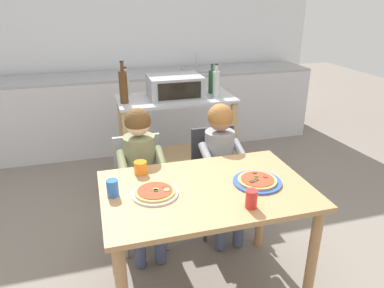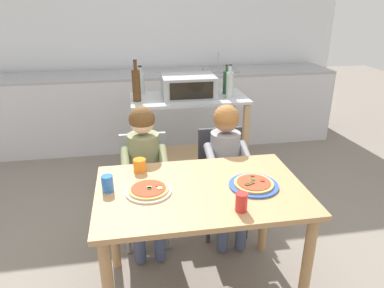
% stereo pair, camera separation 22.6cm
% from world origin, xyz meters
% --- Properties ---
extents(ground_plane, '(11.68, 11.68, 0.00)m').
position_xyz_m(ground_plane, '(0.00, 1.17, 0.00)').
color(ground_plane, slate).
extents(back_wall_tiled, '(4.73, 0.12, 2.70)m').
position_xyz_m(back_wall_tiled, '(0.00, 2.98, 1.35)').
color(back_wall_tiled, silver).
rests_on(back_wall_tiled, ground).
extents(kitchen_counter, '(4.26, 0.60, 1.10)m').
position_xyz_m(kitchen_counter, '(0.00, 2.57, 0.45)').
color(kitchen_counter, silver).
rests_on(kitchen_counter, ground).
extents(kitchen_island_cart, '(1.05, 0.53, 0.91)m').
position_xyz_m(kitchen_island_cart, '(0.16, 1.40, 0.60)').
color(kitchen_island_cart, '#B7BABF').
rests_on(kitchen_island_cart, ground).
extents(toaster_oven, '(0.47, 0.36, 0.19)m').
position_xyz_m(toaster_oven, '(0.16, 1.40, 1.00)').
color(toaster_oven, '#999BA0').
rests_on(toaster_oven, kitchen_island_cart).
extents(bottle_squat_spirits, '(0.06, 0.06, 0.27)m').
position_xyz_m(bottle_squat_spirits, '(0.52, 1.44, 1.02)').
color(bottle_squat_spirits, '#1E4723').
rests_on(bottle_squat_spirits, kitchen_island_cart).
extents(bottle_brown_beer, '(0.07, 0.07, 0.36)m').
position_xyz_m(bottle_brown_beer, '(-0.31, 1.33, 1.05)').
color(bottle_brown_beer, '#4C2D14').
rests_on(bottle_brown_beer, kitchen_island_cart).
extents(bottle_dark_olive_oil, '(0.07, 0.07, 0.26)m').
position_xyz_m(bottle_dark_olive_oil, '(-0.26, 1.59, 1.01)').
color(bottle_dark_olive_oil, '#ADB7B2').
rests_on(bottle_dark_olive_oil, kitchen_island_cart).
extents(bottle_tall_green_wine, '(0.06, 0.06, 0.30)m').
position_xyz_m(bottle_tall_green_wine, '(0.51, 1.29, 1.03)').
color(bottle_tall_green_wine, '#ADB7B2').
rests_on(bottle_tall_green_wine, kitchen_island_cart).
extents(dining_table, '(1.18, 0.77, 0.75)m').
position_xyz_m(dining_table, '(0.00, 0.00, 0.63)').
color(dining_table, '#AD7F51').
rests_on(dining_table, ground).
extents(dining_chair_left, '(0.36, 0.36, 0.81)m').
position_xyz_m(dining_chair_left, '(-0.30, 0.65, 0.48)').
color(dining_chair_left, gray).
rests_on(dining_chair_left, ground).
extents(dining_chair_right, '(0.36, 0.36, 0.81)m').
position_xyz_m(dining_chair_right, '(0.30, 0.67, 0.48)').
color(dining_chair_right, '#333338').
rests_on(dining_chair_right, ground).
extents(child_in_olive_shirt, '(0.32, 0.42, 1.05)m').
position_xyz_m(child_in_olive_shirt, '(-0.30, 0.53, 0.67)').
color(child_in_olive_shirt, '#424C6B').
rests_on(child_in_olive_shirt, ground).
extents(child_in_grey_shirt, '(0.32, 0.42, 1.03)m').
position_xyz_m(child_in_grey_shirt, '(0.30, 0.55, 0.66)').
color(child_in_grey_shirt, '#424C6B').
rests_on(child_in_grey_shirt, ground).
extents(pizza_plate_white, '(0.26, 0.26, 0.03)m').
position_xyz_m(pizza_plate_white, '(-0.30, 0.01, 0.76)').
color(pizza_plate_white, white).
rests_on(pizza_plate_white, dining_table).
extents(pizza_plate_blue_rimmed, '(0.28, 0.28, 0.03)m').
position_xyz_m(pizza_plate_blue_rimmed, '(0.30, -0.03, 0.76)').
color(pizza_plate_blue_rimmed, '#3356B7').
rests_on(pizza_plate_blue_rimmed, dining_table).
extents(drinking_cup_red, '(0.06, 0.06, 0.10)m').
position_xyz_m(drinking_cup_red, '(0.16, -0.26, 0.80)').
color(drinking_cup_red, red).
rests_on(drinking_cup_red, dining_table).
extents(drinking_cup_blue, '(0.07, 0.07, 0.09)m').
position_xyz_m(drinking_cup_blue, '(-0.52, 0.06, 0.80)').
color(drinking_cup_blue, blue).
rests_on(drinking_cup_blue, dining_table).
extents(drinking_cup_orange, '(0.08, 0.08, 0.08)m').
position_xyz_m(drinking_cup_orange, '(-0.33, 0.28, 0.79)').
color(drinking_cup_orange, orange).
rests_on(drinking_cup_orange, dining_table).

